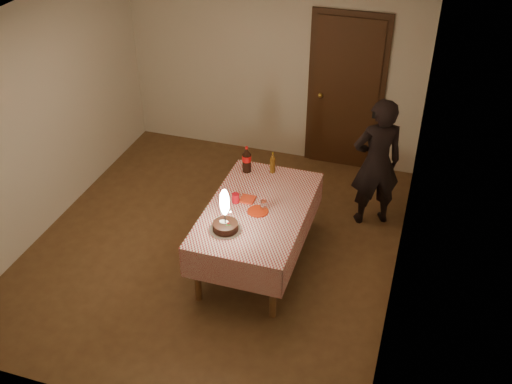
% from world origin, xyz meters
% --- Properties ---
extents(ground, '(4.00, 4.50, 0.01)m').
position_xyz_m(ground, '(0.00, 0.00, 0.00)').
color(ground, brown).
rests_on(ground, ground).
extents(room_shell, '(4.04, 4.54, 2.62)m').
position_xyz_m(room_shell, '(0.03, 0.08, 1.65)').
color(room_shell, beige).
rests_on(room_shell, ground).
extents(dining_table, '(1.02, 1.72, 0.72)m').
position_xyz_m(dining_table, '(0.54, -0.12, 0.62)').
color(dining_table, brown).
rests_on(dining_table, ground).
extents(birthday_cake, '(0.32, 0.32, 0.48)m').
position_xyz_m(birthday_cake, '(0.36, -0.57, 0.85)').
color(birthday_cake, white).
rests_on(birthday_cake, dining_table).
extents(red_plate, '(0.22, 0.22, 0.01)m').
position_xyz_m(red_plate, '(0.57, -0.18, 0.72)').
color(red_plate, '#BA280C').
rests_on(red_plate, dining_table).
extents(red_cup, '(0.08, 0.08, 0.10)m').
position_xyz_m(red_cup, '(0.29, -0.09, 0.77)').
color(red_cup, '#AB0B16').
rests_on(red_cup, dining_table).
extents(clear_cup, '(0.07, 0.07, 0.09)m').
position_xyz_m(clear_cup, '(0.61, -0.11, 0.77)').
color(clear_cup, silver).
rests_on(clear_cup, dining_table).
extents(napkin_stack, '(0.15, 0.15, 0.02)m').
position_xyz_m(napkin_stack, '(0.40, -0.02, 0.73)').
color(napkin_stack, '#B92D15').
rests_on(napkin_stack, dining_table).
extents(cola_bottle, '(0.10, 0.10, 0.32)m').
position_xyz_m(cola_bottle, '(0.21, 0.53, 0.87)').
color(cola_bottle, black).
rests_on(cola_bottle, dining_table).
extents(amber_bottle_left, '(0.06, 0.06, 0.26)m').
position_xyz_m(amber_bottle_left, '(0.49, 0.60, 0.84)').
color(amber_bottle_left, '#5A370F').
rests_on(amber_bottle_left, dining_table).
extents(photographer, '(0.69, 0.59, 1.59)m').
position_xyz_m(photographer, '(1.60, 1.03, 0.80)').
color(photographer, black).
rests_on(photographer, ground).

